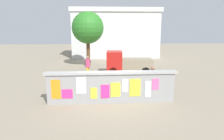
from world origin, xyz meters
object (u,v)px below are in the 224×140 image
at_px(auto_rickshaw_truck, 127,63).
at_px(person_bystander, 88,65).
at_px(bicycle_near, 71,87).
at_px(motorcycle, 119,79).
at_px(person_walking, 153,78).
at_px(tree_roadside, 88,28).

bearing_deg(auto_rickshaw_truck, person_bystander, -162.84).
bearing_deg(bicycle_near, auto_rickshaw_truck, 50.48).
height_order(auto_rickshaw_truck, bicycle_near, auto_rickshaw_truck).
bearing_deg(motorcycle, person_walking, -48.15).
xyz_separation_m(person_bystander, tree_roadside, (-0.15, 4.60, 2.65)).
height_order(person_walking, person_bystander, same).
relative_size(person_walking, person_bystander, 1.00).
xyz_separation_m(auto_rickshaw_truck, bicycle_near, (-3.81, -4.62, -0.54)).
height_order(motorcycle, person_walking, person_walking).
bearing_deg(motorcycle, person_bystander, 129.07).
bearing_deg(person_bystander, motorcycle, -50.93).
bearing_deg(tree_roadside, auto_rickshaw_truck, -48.89).
height_order(bicycle_near, tree_roadside, tree_roadside).
bearing_deg(tree_roadside, bicycle_near, -94.28).
distance_m(bicycle_near, person_walking, 4.59).
bearing_deg(tree_roadside, motorcycle, -72.80).
relative_size(auto_rickshaw_truck, bicycle_near, 2.17).
xyz_separation_m(auto_rickshaw_truck, tree_roadside, (-3.19, 3.66, 2.74)).
distance_m(motorcycle, person_bystander, 3.31).
height_order(auto_rickshaw_truck, tree_roadside, tree_roadside).
relative_size(bicycle_near, person_walking, 1.05).
relative_size(motorcycle, bicycle_near, 1.11).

